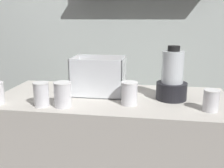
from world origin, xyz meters
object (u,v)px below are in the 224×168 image
at_px(juice_cup_orange_left, 41,96).
at_px(juice_cup_orange_right, 129,95).
at_px(blender_pitcher, 172,79).
at_px(carrot_display_bin, 101,83).
at_px(juice_cup_orange_middle, 63,96).
at_px(juice_cup_beet_far_right, 211,102).

relative_size(juice_cup_orange_left, juice_cup_orange_right, 1.03).
xyz_separation_m(blender_pitcher, juice_cup_orange_left, (-0.70, -0.24, -0.06)).
distance_m(blender_pitcher, juice_cup_orange_left, 0.74).
bearing_deg(carrot_display_bin, juice_cup_orange_right, -42.44).
height_order(blender_pitcher, juice_cup_orange_middle, blender_pitcher).
height_order(juice_cup_orange_middle, juice_cup_beet_far_right, juice_cup_orange_middle).
height_order(blender_pitcher, juice_cup_beet_far_right, blender_pitcher).
bearing_deg(juice_cup_orange_middle, juice_cup_orange_right, 14.91).
bearing_deg(juice_cup_orange_left, blender_pitcher, 18.81).
relative_size(carrot_display_bin, juice_cup_beet_far_right, 2.81).
xyz_separation_m(blender_pitcher, juice_cup_orange_middle, (-0.58, -0.23, -0.06)).
bearing_deg(juice_cup_beet_far_right, juice_cup_orange_middle, -175.96).
bearing_deg(juice_cup_orange_middle, carrot_display_bin, 60.49).
xyz_separation_m(juice_cup_orange_middle, juice_cup_beet_far_right, (0.77, 0.05, -0.01)).
relative_size(juice_cup_orange_left, juice_cup_orange_middle, 0.97).
bearing_deg(juice_cup_orange_right, juice_cup_orange_left, -167.80).
height_order(juice_cup_orange_left, juice_cup_orange_right, juice_cup_orange_left).
relative_size(blender_pitcher, juice_cup_beet_far_right, 2.77).
height_order(juice_cup_orange_left, juice_cup_orange_middle, juice_cup_orange_middle).
xyz_separation_m(juice_cup_orange_middle, juice_cup_orange_right, (0.35, 0.09, -0.00)).
distance_m(carrot_display_bin, juice_cup_orange_right, 0.26).
height_order(carrot_display_bin, juice_cup_beet_far_right, carrot_display_bin).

